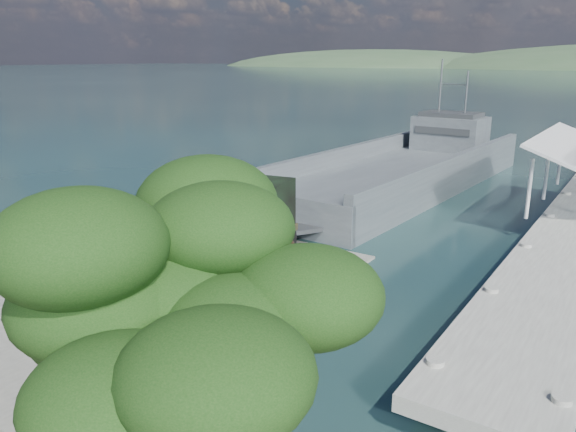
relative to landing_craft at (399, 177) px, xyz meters
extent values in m
plane|color=#18373B|center=(0.09, -22.99, -0.83)|extent=(1400.00, 1400.00, 0.00)
cube|color=gray|center=(0.09, -23.99, -0.58)|extent=(10.00, 18.00, 0.50)
cube|color=#4A5157|center=(0.01, 0.21, -0.39)|extent=(10.20, 29.23, 2.40)
cube|color=#4A5157|center=(-4.01, 0.43, 1.38)|extent=(2.15, 28.78, 1.25)
cube|color=#4A5157|center=(4.04, -0.02, 1.38)|extent=(2.15, 28.78, 1.25)
cube|color=#4A5157|center=(-0.77, -14.08, 0.13)|extent=(8.65, 0.86, 2.50)
cube|color=#4A5157|center=(0.54, 9.79, 2.25)|extent=(5.96, 4.15, 2.88)
cube|color=#313437|center=(0.54, 9.79, 3.88)|extent=(4.96, 3.33, 0.38)
cylinder|color=gray|center=(-0.61, 9.85, 6.09)|extent=(0.15, 0.15, 4.80)
cylinder|color=gray|center=(1.69, 9.73, 5.61)|extent=(0.15, 0.15, 3.84)
cylinder|color=black|center=(0.66, -22.93, 0.26)|extent=(0.60, 1.22, 1.17)
cylinder|color=black|center=(2.70, -22.57, 0.26)|extent=(0.60, 1.22, 1.17)
cylinder|color=black|center=(0.13, -19.91, 0.26)|extent=(0.60, 1.22, 1.17)
cylinder|color=black|center=(2.17, -19.55, 0.26)|extent=(0.60, 1.22, 1.17)
cylinder|color=black|center=(-0.18, -18.13, 0.26)|extent=(0.60, 1.22, 1.17)
cylinder|color=black|center=(1.86, -17.77, 0.26)|extent=(0.60, 1.22, 1.17)
cube|color=black|center=(1.24, -20.26, 0.40)|extent=(3.14, 7.09, 0.23)
cube|color=black|center=(1.66, -22.66, 1.34)|extent=(2.53, 2.17, 1.80)
cube|color=black|center=(1.85, -23.72, 0.89)|extent=(2.18, 1.16, 0.90)
cube|color=black|center=(1.02, -19.02, 0.71)|extent=(2.94, 4.47, 0.32)
cube|color=black|center=(0.99, -18.84, 2.02)|extent=(2.72, 3.75, 2.25)
cube|color=#313437|center=(1.93, -24.17, 0.35)|extent=(2.26, 0.61, 0.27)
imported|color=black|center=(-2.73, -22.27, 0.57)|extent=(0.73, 0.56, 1.80)
ellipsoid|color=#13360E|center=(9.97, -32.51, 4.81)|extent=(5.64, 5.24, 2.42)
ellipsoid|color=#13360E|center=(6.54, -29.49, 4.81)|extent=(2.82, 2.82, 1.61)
camera|label=1|loc=(15.70, -38.74, 8.58)|focal=35.00mm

